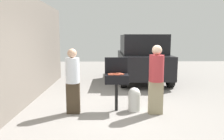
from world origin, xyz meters
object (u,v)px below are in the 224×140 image
Objects in this scene: hot_dog_9 at (111,74)px; hot_dog_2 at (117,75)px; hot_dog_8 at (114,74)px; propane_tank at (134,99)px; hot_dog_7 at (119,73)px; hot_dog_11 at (120,74)px; hot_dog_3 at (121,75)px; hot_dog_10 at (110,74)px; parked_minivan at (141,57)px; hot_dog_0 at (117,75)px; hot_dog_1 at (118,73)px; bbq_grill at (116,80)px; hot_dog_6 at (115,74)px; person_left at (73,79)px; hot_dog_4 at (121,74)px; hot_dog_13 at (122,74)px; person_right at (156,77)px; hot_dog_5 at (113,73)px; hot_dog_12 at (111,75)px.

hot_dog_2 is at bearing -28.86° from hot_dog_9.
hot_dog_2 is at bearing -64.72° from hot_dog_8.
hot_dog_7 is at bearing 162.79° from propane_tank.
hot_dog_3 is at bearing -85.07° from hot_dog_11.
hot_dog_10 is 0.03× the size of parked_minivan.
hot_dog_0 is 1.00× the size of hot_dog_1.
bbq_grill is 0.68m from propane_tank.
person_left is (-1.06, -0.22, -0.09)m from hot_dog_6.
hot_dog_4 is at bearing -18.27° from hot_dog_6.
hot_dog_9 is 0.90m from propane_tank.
bbq_grill is 4.34m from parked_minivan.
hot_dog_3 is at bearing -82.34° from hot_dog_4.
person_right is at bearing -14.64° from hot_dog_13.
hot_dog_5 and hot_dog_6 have the same top height.
hot_dog_9 is at bearing 157.72° from hot_dog_0.
hot_dog_12 is at bearing -85.93° from hot_dog_10.
hot_dog_6 is (-0.04, 0.20, 0.00)m from hot_dog_2.
hot_dog_9 is 1.00× the size of hot_dog_12.
bbq_grill is 0.19m from hot_dog_4.
hot_dog_10 is at bearing 175.71° from propane_tank.
parked_minivan is (1.40, 4.05, 0.05)m from hot_dog_5.
person_left is at bearing -171.42° from hot_dog_8.
hot_dog_4 is 0.08× the size of person_left.
parked_minivan reaches higher than hot_dog_12.
propane_tank is (0.34, 0.01, -0.65)m from hot_dog_13.
hot_dog_12 is at bearing 5.71° from person_left.
hot_dog_8 is at bearing 179.86° from propane_tank.
propane_tank is at bearing -35.41° from person_right.
hot_dog_1 is 0.03× the size of parked_minivan.
hot_dog_7 is 0.33m from hot_dog_12.
hot_dog_2 is 0.16m from hot_dog_12.
person_left reaches higher than hot_dog_0.
hot_dog_5 is at bearing -28.49° from person_right.
hot_dog_0 is 0.21× the size of propane_tank.
hot_dog_12 is (-0.14, -0.15, 0.16)m from bbq_grill.
hot_dog_11 is (0.00, 0.04, 0.00)m from hot_dog_4.
person_right is (0.91, -0.38, -0.04)m from hot_dog_1.
hot_dog_9 is 0.28m from hot_dog_13.
hot_dog_1 is 0.04m from hot_dog_7.
hot_dog_7 is 1.00× the size of hot_dog_12.
hot_dog_9 is at bearing -157.65° from bbq_grill.
hot_dog_11 is (0.11, 0.16, 0.00)m from hot_dog_0.
person_right is 0.39× the size of parked_minivan.
hot_dog_10 is (-0.01, 0.09, 0.00)m from hot_dog_9.
person_right is at bearing 2.22° from person_left.
person_left is (-1.55, -0.16, 0.56)m from propane_tank.
hot_dog_8 is at bearing -65.70° from hot_dog_5.
hot_dog_5 is 0.08m from hot_dog_6.
hot_dog_12 is at bearing -100.85° from hot_dog_5.
propane_tank is at bearing -3.80° from hot_dog_4.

